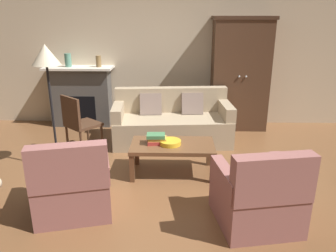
# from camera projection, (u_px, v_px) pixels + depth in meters

# --- Properties ---
(ground_plane) EXTENTS (9.60, 9.60, 0.00)m
(ground_plane) POSITION_uv_depth(u_px,v_px,m) (156.00, 182.00, 4.23)
(ground_plane) COLOR brown
(back_wall) EXTENTS (7.20, 0.10, 2.80)m
(back_wall) POSITION_uv_depth(u_px,v_px,m) (163.00, 50.00, 6.19)
(back_wall) COLOR beige
(back_wall) RESTS_ON ground
(fireplace) EXTENTS (1.26, 0.48, 1.12)m
(fireplace) POSITION_uv_depth(u_px,v_px,m) (81.00, 96.00, 6.26)
(fireplace) COLOR #4C4947
(fireplace) RESTS_ON ground
(armoire) EXTENTS (1.06, 0.57, 2.01)m
(armoire) POSITION_uv_depth(u_px,v_px,m) (240.00, 74.00, 5.97)
(armoire) COLOR #472D1E
(armoire) RESTS_ON ground
(couch) EXTENTS (1.98, 1.00, 0.86)m
(couch) POSITION_uv_depth(u_px,v_px,m) (172.00, 123.00, 5.51)
(couch) COLOR tan
(couch) RESTS_ON ground
(coffee_table) EXTENTS (1.10, 0.60, 0.42)m
(coffee_table) POSITION_uv_depth(u_px,v_px,m) (172.00, 148.00, 4.37)
(coffee_table) COLOR brown
(coffee_table) RESTS_ON ground
(fruit_bowl) EXTENTS (0.28, 0.28, 0.06)m
(fruit_bowl) POSITION_uv_depth(u_px,v_px,m) (170.00, 142.00, 4.32)
(fruit_bowl) COLOR gold
(fruit_bowl) RESTS_ON coffee_table
(book_stack) EXTENTS (0.26, 0.19, 0.13)m
(book_stack) POSITION_uv_depth(u_px,v_px,m) (157.00, 139.00, 4.34)
(book_stack) COLOR #B73833
(book_stack) RESTS_ON coffee_table
(mantel_vase_jade) EXTENTS (0.12, 0.12, 0.24)m
(mantel_vase_jade) POSITION_uv_depth(u_px,v_px,m) (68.00, 60.00, 6.03)
(mantel_vase_jade) COLOR slate
(mantel_vase_jade) RESTS_ON fireplace
(mantel_vase_bronze) EXTENTS (0.10, 0.10, 0.20)m
(mantel_vase_bronze) POSITION_uv_depth(u_px,v_px,m) (99.00, 61.00, 6.02)
(mantel_vase_bronze) COLOR olive
(mantel_vase_bronze) RESTS_ON fireplace
(armchair_near_left) EXTENTS (0.92, 0.93, 0.88)m
(armchair_near_left) POSITION_uv_depth(u_px,v_px,m) (73.00, 185.00, 3.52)
(armchair_near_left) COLOR #935B56
(armchair_near_left) RESTS_ON ground
(armchair_near_right) EXTENTS (0.89, 0.89, 0.88)m
(armchair_near_right) POSITION_uv_depth(u_px,v_px,m) (258.00, 197.00, 3.29)
(armchair_near_right) COLOR #935B56
(armchair_near_right) RESTS_ON ground
(side_chair_wooden) EXTENTS (0.62, 0.62, 0.90)m
(side_chair_wooden) POSITION_uv_depth(u_px,v_px,m) (78.00, 121.00, 4.99)
(side_chair_wooden) COLOR #472D1E
(side_chair_wooden) RESTS_ON ground
(floor_lamp) EXTENTS (0.36, 0.36, 1.69)m
(floor_lamp) POSITION_uv_depth(u_px,v_px,m) (46.00, 63.00, 4.15)
(floor_lamp) COLOR black
(floor_lamp) RESTS_ON ground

